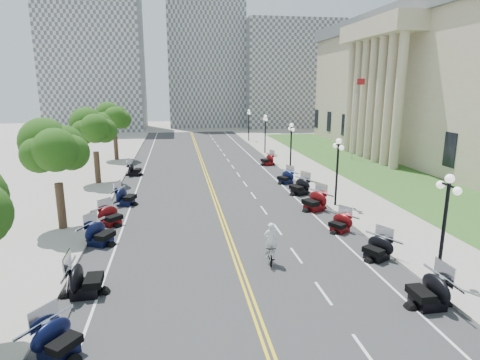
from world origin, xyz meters
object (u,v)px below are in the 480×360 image
civic_building (465,84)px  motorcycle_n_3 (429,289)px  cyclist_rider (271,227)px  flagpole (354,118)px  bicycle (270,254)px

civic_building → motorcycle_n_3: (-25.01, -31.67, -8.14)m
civic_building → cyclist_rider: bearing=-138.7°
motorcycle_n_3 → cyclist_rider: bearing=-133.1°
motorcycle_n_3 → civic_building: bearing=141.1°
civic_building → flagpole: civic_building is taller
flagpole → motorcycle_n_3: flagpole is taller
civic_building → cyclist_rider: (-30.40, -26.75, -6.96)m
flagpole → bicycle: bearing=-121.5°
civic_building → flagpole: bearing=180.0°
motorcycle_n_3 → bicycle: 7.30m
civic_building → bicycle: civic_building is taller
civic_building → flagpole: 14.53m
motorcycle_n_3 → bicycle: motorcycle_n_3 is taller
civic_building → bicycle: 41.35m
civic_building → cyclist_rider: 41.08m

